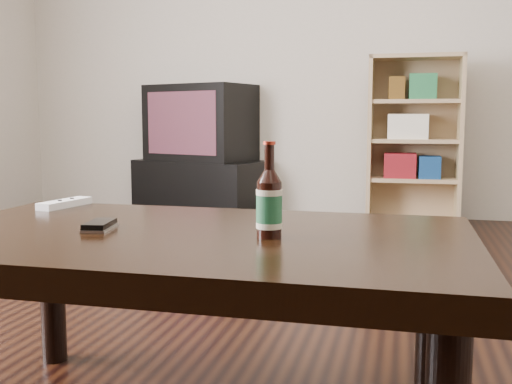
% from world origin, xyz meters
% --- Properties ---
extents(floor, '(5.00, 6.00, 0.01)m').
position_xyz_m(floor, '(0.00, 0.00, -0.01)').
color(floor, black).
rests_on(floor, ground).
extents(wall_back, '(5.00, 0.02, 2.70)m').
position_xyz_m(wall_back, '(0.00, 3.01, 1.35)').
color(wall_back, beige).
rests_on(wall_back, ground).
extents(tv_stand, '(1.14, 0.81, 0.41)m').
position_xyz_m(tv_stand, '(-0.97, 2.88, 0.21)').
color(tv_stand, black).
rests_on(tv_stand, floor).
extents(tv, '(0.90, 0.71, 0.59)m').
position_xyz_m(tv, '(-0.97, 2.88, 0.71)').
color(tv, black).
rests_on(tv, tv_stand).
extents(bookshelf, '(0.64, 0.30, 1.17)m').
position_xyz_m(bookshelf, '(0.65, 2.73, 0.61)').
color(bookshelf, '#A77E64').
rests_on(bookshelf, floor).
extents(coffee_table, '(1.29, 0.76, 0.48)m').
position_xyz_m(coffee_table, '(0.12, -0.33, 0.42)').
color(coffee_table, black).
rests_on(coffee_table, floor).
extents(beer_bottle, '(0.06, 0.06, 0.21)m').
position_xyz_m(beer_bottle, '(0.31, -0.35, 0.56)').
color(beer_bottle, black).
rests_on(beer_bottle, coffee_table).
extents(phone, '(0.08, 0.12, 0.02)m').
position_xyz_m(phone, '(-0.10, -0.35, 0.49)').
color(phone, '#B9B9BB').
rests_on(phone, coffee_table).
extents(remote, '(0.08, 0.19, 0.02)m').
position_xyz_m(remote, '(-0.38, -0.05, 0.49)').
color(remote, silver).
rests_on(remote, coffee_table).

